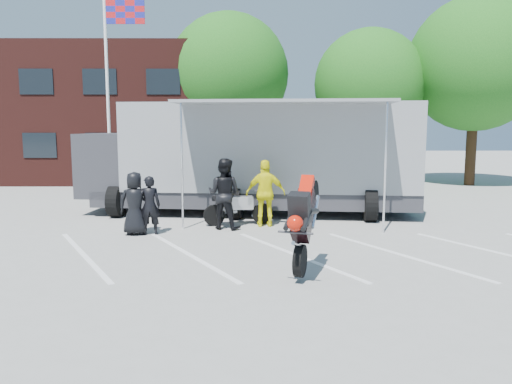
{
  "coord_description": "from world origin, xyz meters",
  "views": [
    {
      "loc": [
        -0.73,
        -10.07,
        2.9
      ],
      "look_at": [
        -0.67,
        2.07,
        1.3
      ],
      "focal_mm": 35.0,
      "sensor_mm": 36.0,
      "label": 1
    }
  ],
  "objects_px": {
    "stunt_bike_rider": "(308,271)",
    "spectator_hivis": "(266,193)",
    "tree_mid": "(369,85)",
    "flagpole": "(113,71)",
    "spectator_leather_a": "(135,203)",
    "parked_motorcycle": "(239,225)",
    "spectator_leather_b": "(150,205)",
    "tree_left": "(229,74)",
    "spectator_leather_c": "(224,194)",
    "tree_right": "(476,64)",
    "transporter_truck": "(255,213)"
  },
  "relations": [
    {
      "from": "spectator_leather_a",
      "to": "spectator_leather_c",
      "type": "distance_m",
      "value": 2.47
    },
    {
      "from": "tree_left",
      "to": "transporter_truck",
      "type": "relative_size",
      "value": 0.75
    },
    {
      "from": "spectator_hivis",
      "to": "spectator_leather_c",
      "type": "bearing_deg",
      "value": 14.59
    },
    {
      "from": "spectator_hivis",
      "to": "flagpole",
      "type": "bearing_deg",
      "value": -45.97
    },
    {
      "from": "stunt_bike_rider",
      "to": "spectator_leather_c",
      "type": "bearing_deg",
      "value": 132.61
    },
    {
      "from": "parked_motorcycle",
      "to": "spectator_leather_c",
      "type": "bearing_deg",
      "value": 133.41
    },
    {
      "from": "tree_mid",
      "to": "spectator_leather_c",
      "type": "distance_m",
      "value": 13.48
    },
    {
      "from": "spectator_leather_a",
      "to": "spectator_hivis",
      "type": "xyz_separation_m",
      "value": [
        3.54,
        1.1,
        0.12
      ]
    },
    {
      "from": "parked_motorcycle",
      "to": "spectator_leather_a",
      "type": "distance_m",
      "value": 3.15
    },
    {
      "from": "transporter_truck",
      "to": "tree_right",
      "type": "bearing_deg",
      "value": 42.7
    },
    {
      "from": "transporter_truck",
      "to": "parked_motorcycle",
      "type": "distance_m",
      "value": 2.06
    },
    {
      "from": "tree_left",
      "to": "spectator_hivis",
      "type": "relative_size",
      "value": 4.44
    },
    {
      "from": "tree_left",
      "to": "stunt_bike_rider",
      "type": "xyz_separation_m",
      "value": [
        2.37,
        -16.32,
        -5.57
      ]
    },
    {
      "from": "spectator_leather_a",
      "to": "parked_motorcycle",
      "type": "bearing_deg",
      "value": -155.6
    },
    {
      "from": "tree_right",
      "to": "spectator_hivis",
      "type": "distance_m",
      "value": 15.38
    },
    {
      "from": "spectator_leather_b",
      "to": "spectator_hivis",
      "type": "xyz_separation_m",
      "value": [
        3.14,
        1.12,
        0.17
      ]
    },
    {
      "from": "flagpole",
      "to": "spectator_leather_c",
      "type": "bearing_deg",
      "value": -52.46
    },
    {
      "from": "flagpole",
      "to": "spectator_leather_b",
      "type": "distance_m",
      "value": 8.53
    },
    {
      "from": "parked_motorcycle",
      "to": "spectator_leather_b",
      "type": "bearing_deg",
      "value": 108.18
    },
    {
      "from": "tree_mid",
      "to": "flagpole",
      "type": "bearing_deg",
      "value": -156.03
    },
    {
      "from": "transporter_truck",
      "to": "spectator_leather_b",
      "type": "relative_size",
      "value": 7.19
    },
    {
      "from": "transporter_truck",
      "to": "spectator_hivis",
      "type": "xyz_separation_m",
      "value": [
        0.3,
        -2.2,
        0.97
      ]
    },
    {
      "from": "transporter_truck",
      "to": "spectator_leather_a",
      "type": "height_order",
      "value": "transporter_truck"
    },
    {
      "from": "tree_left",
      "to": "spectator_leather_a",
      "type": "distance_m",
      "value": 13.82
    },
    {
      "from": "flagpole",
      "to": "parked_motorcycle",
      "type": "relative_size",
      "value": 3.79
    },
    {
      "from": "spectator_leather_a",
      "to": "tree_mid",
      "type": "bearing_deg",
      "value": -128.13
    },
    {
      "from": "tree_mid",
      "to": "spectator_hivis",
      "type": "relative_size",
      "value": 3.95
    },
    {
      "from": "parked_motorcycle",
      "to": "spectator_leather_c",
      "type": "relative_size",
      "value": 1.05
    },
    {
      "from": "spectator_leather_a",
      "to": "transporter_truck",
      "type": "bearing_deg",
      "value": -135.6
    },
    {
      "from": "parked_motorcycle",
      "to": "spectator_leather_c",
      "type": "xyz_separation_m",
      "value": [
        -0.39,
        -0.55,
        1.01
      ]
    },
    {
      "from": "spectator_leather_c",
      "to": "tree_right",
      "type": "bearing_deg",
      "value": -118.96
    },
    {
      "from": "transporter_truck",
      "to": "spectator_leather_c",
      "type": "distance_m",
      "value": 2.88
    },
    {
      "from": "stunt_bike_rider",
      "to": "spectator_hivis",
      "type": "xyz_separation_m",
      "value": [
        -0.74,
        4.57,
        0.97
      ]
    },
    {
      "from": "tree_right",
      "to": "spectator_leather_c",
      "type": "distance_m",
      "value": 16.42
    },
    {
      "from": "tree_right",
      "to": "transporter_truck",
      "type": "height_order",
      "value": "tree_right"
    },
    {
      "from": "tree_mid",
      "to": "stunt_bike_rider",
      "type": "distance_m",
      "value": 16.75
    },
    {
      "from": "parked_motorcycle",
      "to": "stunt_bike_rider",
      "type": "height_order",
      "value": "stunt_bike_rider"
    },
    {
      "from": "flagpole",
      "to": "tree_mid",
      "type": "relative_size",
      "value": 1.04
    },
    {
      "from": "spectator_leather_c",
      "to": "spectator_leather_b",
      "type": "bearing_deg",
      "value": 40.32
    },
    {
      "from": "transporter_truck",
      "to": "spectator_leather_c",
      "type": "bearing_deg",
      "value": -103.54
    },
    {
      "from": "tree_right",
      "to": "spectator_leather_a",
      "type": "xyz_separation_m",
      "value": [
        -13.91,
        -11.35,
        -5.03
      ]
    },
    {
      "from": "spectator_leather_b",
      "to": "flagpole",
      "type": "bearing_deg",
      "value": -76.2
    },
    {
      "from": "spectator_leather_c",
      "to": "spectator_hivis",
      "type": "height_order",
      "value": "spectator_leather_c"
    },
    {
      "from": "spectator_leather_b",
      "to": "transporter_truck",
      "type": "bearing_deg",
      "value": -138.36
    },
    {
      "from": "parked_motorcycle",
      "to": "tree_right",
      "type": "bearing_deg",
      "value": -59.51
    },
    {
      "from": "tree_mid",
      "to": "spectator_leather_a",
      "type": "xyz_separation_m",
      "value": [
        -8.91,
        -11.85,
        -4.09
      ]
    },
    {
      "from": "spectator_hivis",
      "to": "tree_mid",
      "type": "bearing_deg",
      "value": -118.15
    },
    {
      "from": "stunt_bike_rider",
      "to": "spectator_leather_a",
      "type": "bearing_deg",
      "value": 159.05
    },
    {
      "from": "stunt_bike_rider",
      "to": "flagpole",
      "type": "bearing_deg",
      "value": 140.72
    },
    {
      "from": "stunt_bike_rider",
      "to": "tree_left",
      "type": "bearing_deg",
      "value": 116.32
    }
  ]
}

